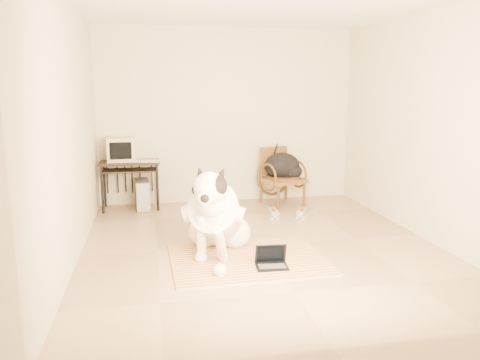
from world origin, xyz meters
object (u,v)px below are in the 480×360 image
object	(u,v)px
dog	(216,217)
backpack	(284,167)
computer_desk	(130,168)
rattan_chair	(281,176)
crt_monitor	(121,149)
pc_tower	(142,194)
laptop	(271,261)

from	to	relation	value
dog	backpack	distance (m)	2.45
computer_desk	rattan_chair	world-z (taller)	rattan_chair
crt_monitor	rattan_chair	distance (m)	2.46
computer_desk	backpack	world-z (taller)	backpack
dog	backpack	bearing A→B (deg)	56.63
crt_monitor	rattan_chair	world-z (taller)	crt_monitor
dog	pc_tower	size ratio (longest dim) A/B	3.01
crt_monitor	backpack	size ratio (longest dim) A/B	0.71
computer_desk	dog	bearing A→B (deg)	-65.55
computer_desk	rattan_chair	distance (m)	2.29
computer_desk	pc_tower	bearing A→B (deg)	-9.69
backpack	laptop	bearing A→B (deg)	-108.57
dog	pc_tower	world-z (taller)	dog
computer_desk	crt_monitor	world-z (taller)	crt_monitor
crt_monitor	laptop	bearing A→B (deg)	-60.18
dog	pc_tower	distance (m)	2.30
crt_monitor	backpack	bearing A→B (deg)	-4.75
dog	crt_monitor	world-z (taller)	crt_monitor
crt_monitor	rattan_chair	bearing A→B (deg)	-4.58
computer_desk	pc_tower	world-z (taller)	computer_desk
dog	computer_desk	distance (m)	2.39
laptop	rattan_chair	size ratio (longest dim) A/B	0.38
laptop	backpack	world-z (taller)	backpack
laptop	crt_monitor	size ratio (longest dim) A/B	0.81
pc_tower	backpack	world-z (taller)	backpack
crt_monitor	pc_tower	distance (m)	0.74
dog	computer_desk	bearing A→B (deg)	114.45
laptop	computer_desk	xyz separation A→B (m)	(-1.47, 2.69, 0.55)
laptop	rattan_chair	xyz separation A→B (m)	(0.82, 2.58, 0.37)
dog	laptop	distance (m)	0.79
dog	laptop	bearing A→B (deg)	-47.56
dog	crt_monitor	size ratio (longest dim) A/B	3.56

